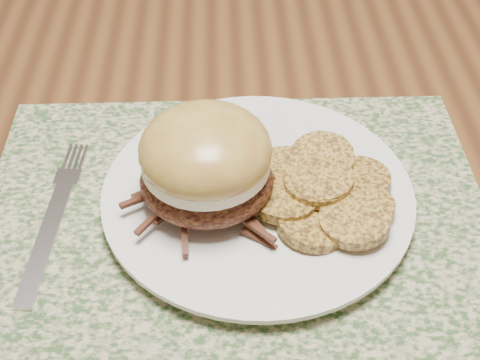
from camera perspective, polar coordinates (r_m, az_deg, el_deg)
name	(u,v)px	position (r m, az deg, el deg)	size (l,w,h in m)	color
dining_table	(249,110)	(0.84, 0.74, 5.98)	(1.50, 0.90, 0.75)	brown
placemat	(236,214)	(0.59, -0.35, -2.91)	(0.45, 0.33, 0.00)	#34522A
dinner_plate	(258,196)	(0.60, 1.51, -1.37)	(0.26, 0.26, 0.02)	white
pork_sandwich	(206,163)	(0.55, -2.93, 1.49)	(0.12, 0.11, 0.09)	black
roasted_potatoes	(323,190)	(0.58, 7.12, -0.89)	(0.14, 0.15, 0.03)	#AA8132
fork	(54,216)	(0.61, -15.56, -3.00)	(0.03, 0.20, 0.00)	silver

